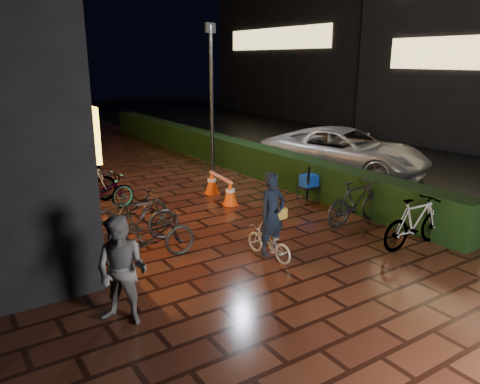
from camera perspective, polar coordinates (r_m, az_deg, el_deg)
ground at (r=9.53m, az=5.72°, el=-7.45°), size 80.00×80.00×0.00m
asphalt_road at (r=19.09m, az=17.44°, el=3.82°), size 11.00×60.00×0.01m
hedge at (r=17.52m, az=-2.31°, el=5.16°), size 0.70×20.00×1.00m
bystander_person at (r=7.03m, az=-14.20°, el=-9.31°), size 1.01×1.02×1.65m
van at (r=16.11m, az=12.57°, el=4.86°), size 4.38×6.11×1.54m
far_buildings at (r=28.19m, az=22.34°, el=20.33°), size 9.08×31.00×14.00m
lamp_post_hedge at (r=16.40m, az=-3.50°, el=12.18°), size 0.46×0.24×4.91m
lamp_post_sf at (r=14.60m, az=-23.26°, el=10.06°), size 0.44×0.25×4.72m
cyclist at (r=9.04m, az=3.74°, el=-4.32°), size 0.65×1.25×1.74m
traffic_barrier at (r=12.97m, az=-2.37°, el=0.54°), size 0.56×1.64×0.66m
cart_assembly at (r=12.80m, az=8.38°, el=1.20°), size 0.61×0.59×1.08m
parked_bikes_storefront at (r=11.53m, az=-15.55°, el=-1.14°), size 2.12×6.01×1.07m
parked_bikes_hedge at (r=10.75m, az=17.14°, el=-2.30°), size 1.84×2.23×1.07m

